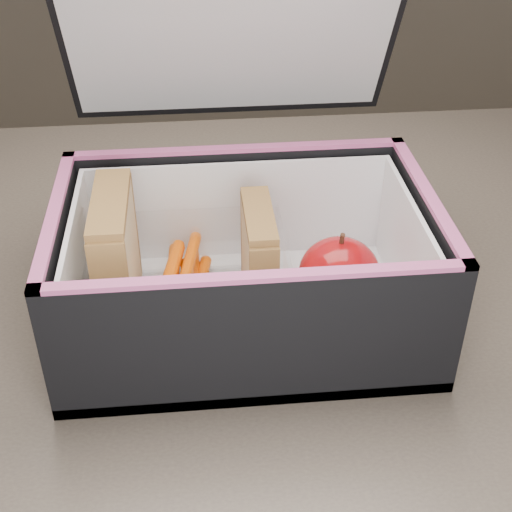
# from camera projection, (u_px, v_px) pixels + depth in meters

# --- Properties ---
(kitchen_table) EXTENTS (1.20, 0.80, 0.75)m
(kitchen_table) POSITION_uv_depth(u_px,v_px,m) (316.00, 351.00, 0.76)
(kitchen_table) COLOR brown
(kitchen_table) RESTS_ON ground
(lunch_bag) EXTENTS (0.32, 0.31, 0.30)m
(lunch_bag) POSITION_uv_depth(u_px,v_px,m) (245.00, 255.00, 0.62)
(lunch_bag) COLOR black
(lunch_bag) RESTS_ON kitchen_table
(plastic_tub) EXTENTS (0.17, 0.12, 0.07)m
(plastic_tub) POSITION_uv_depth(u_px,v_px,m) (190.00, 278.00, 0.63)
(plastic_tub) COLOR white
(plastic_tub) RESTS_ON lunch_bag
(sandwich_left) EXTENTS (0.03, 0.11, 0.12)m
(sandwich_left) POSITION_uv_depth(u_px,v_px,m) (117.00, 258.00, 0.61)
(sandwich_left) COLOR #DDBF89
(sandwich_left) RESTS_ON plastic_tub
(sandwich_right) EXTENTS (0.02, 0.09, 0.10)m
(sandwich_right) POSITION_uv_depth(u_px,v_px,m) (259.00, 259.00, 0.62)
(sandwich_right) COLOR #DDBF89
(sandwich_right) RESTS_ON plastic_tub
(carrot_sticks) EXTENTS (0.05, 0.16, 0.03)m
(carrot_sticks) POSITION_uv_depth(u_px,v_px,m) (185.00, 284.00, 0.64)
(carrot_sticks) COLOR #E46000
(carrot_sticks) RESTS_ON plastic_tub
(paper_napkin) EXTENTS (0.07, 0.07, 0.01)m
(paper_napkin) POSITION_uv_depth(u_px,v_px,m) (340.00, 301.00, 0.65)
(paper_napkin) COLOR white
(paper_napkin) RESTS_ON lunch_bag
(red_apple) EXTENTS (0.07, 0.07, 0.08)m
(red_apple) POSITION_uv_depth(u_px,v_px,m) (339.00, 275.00, 0.62)
(red_apple) COLOR maroon
(red_apple) RESTS_ON paper_napkin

